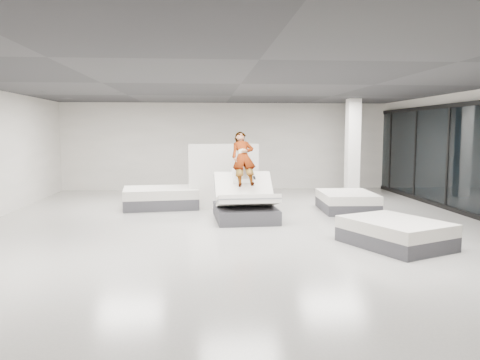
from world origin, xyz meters
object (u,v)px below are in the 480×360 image
Objects in this scene: remote at (254,178)px; flat_bed_right_far at (347,202)px; person at (243,169)px; flat_bed_left_far at (161,198)px; column at (353,149)px; hero_bed at (245,204)px; flat_bed_right_near at (395,233)px; divider_panel at (224,176)px.

remote is 0.07× the size of flat_bed_right_far.
flat_bed_left_far is (-2.22, 1.69, -0.93)m from person.
column is (3.60, 3.60, 0.57)m from remote.
flat_bed_right_far is at bearing 20.38° from hero_bed.
flat_bed_left_far is (-2.24, 2.02, -0.09)m from hero_bed.
flat_bed_left_far is at bearing 139.58° from person.
person reaches higher than remote.
flat_bed_right_near is (2.37, -2.86, -0.78)m from remote.
divider_panel is at bearing 122.99° from flat_bed_right_near.
person is at bearing -165.61° from flat_bed_right_far.
flat_bed_right_near is (-0.29, -3.94, -0.00)m from flat_bed_right_far.
divider_panel is at bearing -7.09° from flat_bed_left_far.
hero_bed is at bearing -136.80° from column.
column is (3.82, 3.59, 1.22)m from hero_bed.
hero_bed is at bearing 174.16° from remote.
hero_bed is 14.19× the size of remote.
flat_bed_right_far is at bearing -10.46° from flat_bed_left_far.
person is 5.05m from column.
flat_bed_right_near is (3.03, -4.66, -0.65)m from divider_panel.
remote is at bearing -57.85° from person.
divider_panel is at bearing 167.74° from flat_bed_right_far.
flat_bed_right_far is (2.88, 1.07, -0.12)m from hero_bed.
person reaches higher than divider_panel.
flat_bed_right_near is 1.01× the size of flat_bed_left_far.
flat_bed_right_near is 0.70× the size of column.
divider_panel is at bearing -157.15° from column.
person is at bearing 129.22° from flat_bed_right_near.
person is 0.50× the size of column.
divider_panel is 1.04× the size of flat_bed_right_far.
flat_bed_left_far is (-1.81, 0.22, -0.62)m from divider_panel.
flat_bed_right_near is at bearing -47.93° from hero_bed.
flat_bed_right_near is at bearing -45.32° from flat_bed_left_far.
flat_bed_right_far is 3.00m from column.
person is 0.45m from remote.
hero_bed is 0.62× the size of column.
hero_bed reaches higher than flat_bed_left_far.
flat_bed_right_near is at bearing -100.76° from column.
person is 0.72× the size of flat_bed_left_far.
person is 11.39× the size of remote.
divider_panel is 3.46m from flat_bed_right_far.
flat_bed_right_far is (2.66, 1.08, -0.78)m from remote.
flat_bed_right_near is at bearing -53.53° from remote.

